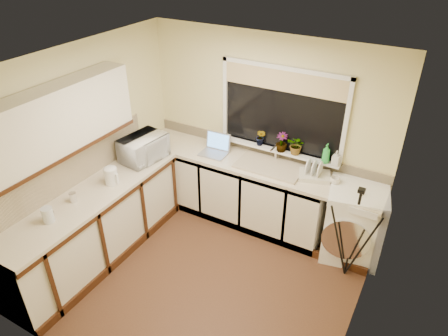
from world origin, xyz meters
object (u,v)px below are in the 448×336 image
at_px(dish_rack, 314,176).
at_px(soap_bottle_green, 326,153).
at_px(soap_bottle_clear, 336,158).
at_px(microwave, 144,148).
at_px(plant_c, 282,142).
at_px(cup_back, 335,181).
at_px(washing_machine, 353,222).
at_px(plant_b, 261,137).
at_px(cup_left, 51,216).
at_px(kettle, 111,176).
at_px(tripod, 353,234).
at_px(glass_jug, 48,215).
at_px(plant_d, 297,145).
at_px(steel_jar, 73,197).
at_px(laptop, 216,148).

height_order(dish_rack, soap_bottle_green, soap_bottle_green).
bearing_deg(soap_bottle_clear, microwave, -160.35).
height_order(plant_c, cup_back, plant_c).
distance_m(washing_machine, plant_b, 1.52).
bearing_deg(plant_b, soap_bottle_clear, -0.75).
bearing_deg(cup_left, microwave, 88.14).
relative_size(kettle, dish_rack, 0.55).
relative_size(dish_rack, tripod, 0.31).
distance_m(plant_b, soap_bottle_green, 0.85).
height_order(tripod, glass_jug, tripod).
bearing_deg(plant_d, glass_jug, -127.55).
bearing_deg(plant_d, plant_b, -179.40).
bearing_deg(cup_back, microwave, -164.89).
distance_m(tripod, steel_jar, 3.05).
height_order(dish_rack, cup_left, cup_left).
distance_m(kettle, steel_jar, 0.49).
bearing_deg(cup_left, soap_bottle_green, 46.10).
height_order(tripod, soap_bottle_green, soap_bottle_green).
distance_m(steel_jar, plant_c, 2.50).
distance_m(washing_machine, microwave, 2.71).
xyz_separation_m(steel_jar, plant_b, (1.32, 1.91, 0.21)).
distance_m(steel_jar, microwave, 1.12).
bearing_deg(steel_jar, plant_c, 49.64).
bearing_deg(soap_bottle_clear, kettle, -146.79).
relative_size(washing_machine, laptop, 2.58).
xyz_separation_m(dish_rack, plant_c, (-0.50, 0.16, 0.25)).
bearing_deg(tripod, plant_d, 171.74).
height_order(microwave, soap_bottle_clear, soap_bottle_clear).
xyz_separation_m(washing_machine, glass_jug, (-2.61, -2.08, 0.52)).
relative_size(kettle, plant_d, 0.82).
height_order(dish_rack, tripod, tripod).
bearing_deg(soap_bottle_green, dish_rack, -112.14).
distance_m(microwave, soap_bottle_clear, 2.35).
xyz_separation_m(plant_d, soap_bottle_clear, (0.49, -0.02, -0.03)).
xyz_separation_m(glass_jug, cup_back, (2.31, 2.09, -0.04)).
xyz_separation_m(plant_b, soap_bottle_green, (0.85, -0.02, 0.01)).
xyz_separation_m(dish_rack, soap_bottle_clear, (0.18, 0.16, 0.21)).
bearing_deg(dish_rack, plant_c, 144.28).
height_order(steel_jar, soap_bottle_green, soap_bottle_green).
bearing_deg(cup_back, plant_c, 166.84).
relative_size(washing_machine, microwave, 1.62).
xyz_separation_m(laptop, microwave, (-0.70, -0.59, 0.09)).
bearing_deg(laptop, plant_d, 9.26).
relative_size(tripod, soap_bottle_green, 4.84).
bearing_deg(kettle, washing_machine, 26.09).
distance_m(tripod, cup_left, 3.18).
bearing_deg(soap_bottle_green, cup_back, -42.56).
xyz_separation_m(dish_rack, tripod, (0.61, -0.40, -0.34)).
bearing_deg(glass_jug, washing_machine, 38.61).
height_order(plant_b, cup_back, plant_b).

